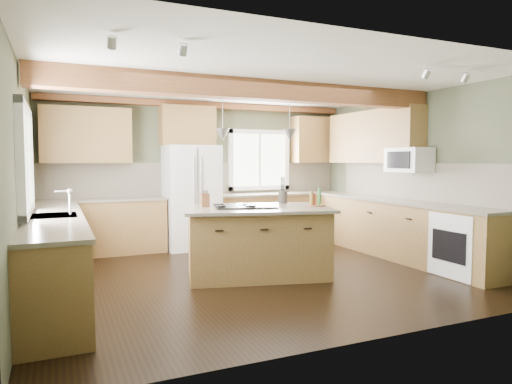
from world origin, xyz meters
name	(u,v)px	position (x,y,z in m)	size (l,w,h in m)	color
floor	(256,274)	(0.00, 0.00, 0.00)	(5.60, 5.60, 0.00)	black
ceiling	(256,80)	(0.00, 0.00, 2.60)	(5.60, 5.60, 0.00)	silver
wall_back	(201,174)	(0.00, 2.50, 1.30)	(5.60, 5.60, 0.00)	#474D36
wall_left	(22,183)	(-2.80, 0.00, 1.30)	(5.00, 5.00, 0.00)	#474D36
wall_right	(417,176)	(2.80, 0.00, 1.30)	(5.00, 5.00, 0.00)	#474D36
ceiling_beam	(257,90)	(0.00, -0.05, 2.47)	(5.55, 0.26, 0.26)	brown
soffit_trim	(203,105)	(0.00, 2.40, 2.54)	(5.55, 0.20, 0.10)	brown
backsplash_back	(202,178)	(0.00, 2.48, 1.21)	(5.58, 0.03, 0.58)	brown
backsplash_right	(414,181)	(2.78, 0.05, 1.21)	(0.03, 3.70, 0.58)	brown
base_cab_back_left	(102,228)	(-1.79, 2.20, 0.44)	(2.02, 0.60, 0.88)	brown
counter_back_left	(102,200)	(-1.79, 2.20, 0.90)	(2.06, 0.64, 0.04)	#4F463A
base_cab_back_right	(281,218)	(1.49, 2.20, 0.44)	(2.62, 0.60, 0.88)	brown
counter_back_right	(281,194)	(1.49, 2.20, 0.90)	(2.66, 0.64, 0.04)	#4F463A
base_cab_left	(54,257)	(-2.50, 0.05, 0.44)	(0.60, 3.70, 0.88)	brown
counter_left	(53,217)	(-2.50, 0.05, 0.90)	(0.64, 3.74, 0.04)	#4F463A
base_cab_right	(399,230)	(2.50, 0.05, 0.44)	(0.60, 3.70, 0.88)	brown
counter_right	(399,201)	(2.50, 0.05, 0.90)	(0.64, 3.74, 0.04)	#4F463A
upper_cab_back_left	(86,135)	(-1.99, 2.33, 1.95)	(1.40, 0.35, 0.90)	brown
upper_cab_over_fridge	(188,126)	(-0.30, 2.33, 2.15)	(0.96, 0.35, 0.70)	brown
upper_cab_right	(373,137)	(2.62, 0.90, 1.95)	(0.35, 2.20, 0.90)	brown
upper_cab_back_corner	(314,140)	(2.30, 2.33, 1.95)	(0.90, 0.35, 0.90)	brown
window_left	(24,160)	(-2.78, 0.05, 1.55)	(0.04, 1.60, 1.05)	white
window_back	(259,160)	(1.15, 2.48, 1.55)	(1.10, 0.04, 1.00)	white
sink	(53,217)	(-2.50, 0.05, 0.91)	(0.50, 0.65, 0.03)	#262628
faucet	(70,203)	(-2.32, 0.05, 1.05)	(0.02, 0.02, 0.28)	#B2B2B7
dishwasher	(55,286)	(-2.49, -1.25, 0.43)	(0.60, 0.60, 0.84)	white
oven	(466,245)	(2.49, -1.25, 0.43)	(0.60, 0.72, 0.84)	white
microwave	(409,160)	(2.58, -0.05, 1.55)	(0.40, 0.70, 0.38)	white
pendant_left	(223,135)	(-0.45, 0.06, 1.88)	(0.18, 0.18, 0.16)	#B2B2B7
pendant_right	(290,135)	(0.43, -0.16, 1.88)	(0.18, 0.18, 0.16)	#B2B2B7
refrigerator	(192,197)	(-0.30, 2.12, 0.90)	(0.90, 0.74, 1.80)	white
island	(257,242)	(-0.01, -0.05, 0.44)	(1.80, 1.10, 0.88)	brown
island_top	(257,209)	(-0.01, -0.05, 0.90)	(1.92, 1.22, 0.04)	#4F463A
cooktop	(245,206)	(-0.15, -0.01, 0.93)	(0.78, 0.52, 0.02)	black
knife_block	(205,200)	(-0.62, 0.28, 1.01)	(0.11, 0.08, 0.18)	brown
utensil_crock	(283,197)	(0.58, 0.33, 1.01)	(0.13, 0.13, 0.18)	#38322C
bottle_tray	(316,197)	(0.80, -0.24, 1.04)	(0.25, 0.25, 0.23)	brown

